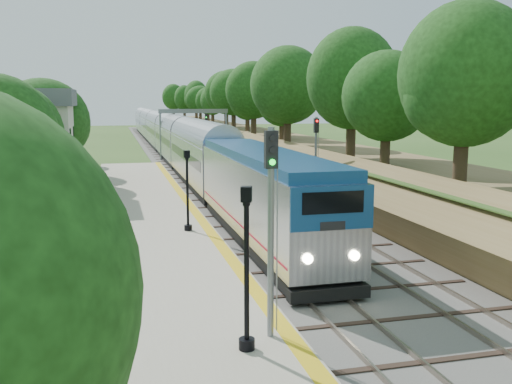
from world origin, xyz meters
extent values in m
plane|color=#2D4C19|center=(0.00, 0.00, 0.00)|extent=(320.00, 320.00, 0.00)
cube|color=#4C4944|center=(2.00, 60.00, 0.06)|extent=(9.50, 170.00, 0.12)
cube|color=gray|center=(-0.72, 60.00, 0.20)|extent=(0.08, 170.00, 0.16)
cube|color=gray|center=(0.72, 60.00, 0.20)|extent=(0.08, 170.00, 0.16)
cube|color=gray|center=(3.28, 60.00, 0.20)|extent=(0.08, 170.00, 0.16)
cube|color=gray|center=(4.72, 60.00, 0.20)|extent=(0.08, 170.00, 0.16)
cube|color=#A69A86|center=(-5.20, 16.00, 0.19)|extent=(6.40, 68.00, 0.38)
cube|color=gold|center=(-2.35, 16.00, 0.39)|extent=(0.55, 68.00, 0.01)
cube|color=brown|center=(11.50, 60.00, 1.50)|extent=(9.00, 170.00, 3.00)
cube|color=brown|center=(7.60, 60.00, 1.30)|extent=(4.47, 170.00, 4.54)
cylinder|color=#332316|center=(10.00, 10.00, 4.31)|extent=(0.60, 0.60, 2.62)
sphere|color=#15340E|center=(10.00, 10.00, 7.88)|extent=(5.70, 5.70, 5.70)
cylinder|color=#332316|center=(10.00, 60.00, 4.31)|extent=(0.60, 0.60, 2.62)
sphere|color=#15340E|center=(10.00, 60.00, 7.88)|extent=(5.70, 5.70, 5.70)
cylinder|color=#332316|center=(10.00, 110.00, 4.31)|extent=(0.60, 0.60, 2.62)
sphere|color=#15340E|center=(10.00, 110.00, 7.88)|extent=(5.70, 5.70, 5.70)
cube|color=white|center=(-14.00, 30.00, 3.40)|extent=(8.00, 6.00, 6.80)
cube|color=#565A5E|center=(-14.00, 30.00, 7.40)|extent=(8.60, 6.60, 1.20)
cube|color=black|center=(-9.99, 28.20, 1.80)|extent=(0.05, 1.10, 1.30)
cube|color=black|center=(-9.99, 31.80, 1.80)|extent=(0.05, 1.10, 1.30)
cube|color=black|center=(-9.99, 28.20, 4.60)|extent=(0.05, 1.10, 1.30)
cube|color=black|center=(-9.99, 31.80, 4.60)|extent=(0.05, 1.10, 1.30)
cylinder|color=slate|center=(-1.50, 55.00, 3.10)|extent=(0.24, 0.24, 6.20)
cylinder|color=slate|center=(6.50, 55.00, 3.10)|extent=(0.24, 0.24, 6.20)
cube|color=slate|center=(2.50, 55.00, 5.95)|extent=(8.40, 0.25, 0.50)
cube|color=black|center=(0.00, 54.85, 5.20)|extent=(0.30, 0.20, 0.90)
cube|color=black|center=(4.00, 54.85, 5.20)|extent=(0.30, 0.20, 0.90)
cylinder|color=#332316|center=(-12.00, 26.00, 1.22)|extent=(0.60, 0.60, 2.45)
sphere|color=#15340E|center=(-12.00, 26.00, 4.55)|extent=(5.32, 5.32, 5.32)
cylinder|color=#332316|center=(-12.00, 42.00, 1.22)|extent=(0.60, 0.60, 2.45)
sphere|color=#15340E|center=(-12.00, 42.00, 4.55)|extent=(5.32, 5.32, 5.32)
cube|color=black|center=(0.00, 12.89, 0.58)|extent=(2.79, 17.45, 0.61)
cube|color=#B7BAC1|center=(0.00, 12.89, 2.60)|extent=(3.03, 18.18, 3.43)
cube|color=navy|center=(0.00, 12.89, 4.54)|extent=(2.91, 17.45, 0.44)
cube|color=navy|center=(0.00, 3.77, 3.56)|extent=(3.00, 0.10, 1.51)
cube|color=black|center=(0.00, 3.73, 3.76)|extent=(2.22, 0.06, 0.76)
cube|color=maroon|center=(0.00, 12.89, 1.44)|extent=(3.05, 17.81, 0.10)
cube|color=#B7BAC1|center=(0.00, 32.68, 2.25)|extent=(3.03, 20.20, 3.94)
cube|color=#B7BAC1|center=(0.00, 53.48, 2.25)|extent=(3.03, 20.20, 3.94)
cube|color=#B7BAC1|center=(0.00, 74.27, 2.25)|extent=(3.03, 20.20, 3.94)
cube|color=#B7BAC1|center=(0.00, 95.07, 2.25)|extent=(3.03, 20.20, 3.94)
cube|color=#B7BAC1|center=(0.00, 115.87, 2.25)|extent=(3.03, 20.20, 3.94)
cylinder|color=black|center=(-3.78, 0.46, 0.53)|extent=(0.45, 0.45, 0.31)
cylinder|color=black|center=(-3.78, 0.46, 2.53)|extent=(0.14, 0.14, 3.98)
cube|color=black|center=(-3.78, 0.46, 4.72)|extent=(0.37, 0.37, 0.41)
cube|color=silver|center=(-3.78, 0.46, 4.72)|extent=(0.26, 0.26, 0.31)
cylinder|color=black|center=(-3.43, 15.47, 0.52)|extent=(0.42, 0.42, 0.29)
cylinder|color=black|center=(-3.43, 15.47, 2.38)|extent=(0.13, 0.13, 3.72)
cube|color=black|center=(-3.43, 15.47, 4.44)|extent=(0.31, 0.31, 0.38)
cube|color=silver|center=(-3.43, 15.47, 4.44)|extent=(0.22, 0.22, 0.29)
cylinder|color=slate|center=(-2.90, 1.19, 3.42)|extent=(0.19, 0.19, 6.07)
cube|color=black|center=(-2.90, 1.19, 5.82)|extent=(0.36, 0.23, 1.05)
cylinder|color=#0CE526|center=(-2.90, 1.06, 5.82)|extent=(0.17, 0.06, 0.17)
cylinder|color=slate|center=(6.20, 22.34, 3.11)|extent=(0.17, 0.17, 5.98)
cube|color=black|center=(6.20, 22.34, 5.52)|extent=(0.33, 0.21, 0.96)
cylinder|color=#FF0C0C|center=(6.20, 22.22, 5.52)|extent=(0.15, 0.06, 0.15)
camera|label=1|loc=(-7.17, -13.99, 7.16)|focal=40.00mm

